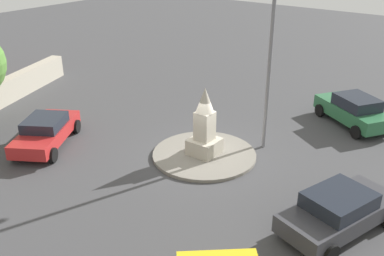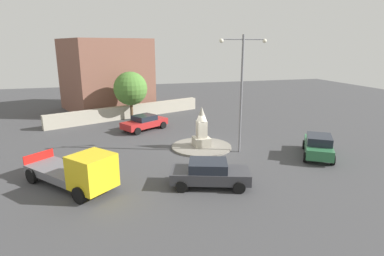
{
  "view_description": "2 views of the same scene",
  "coord_description": "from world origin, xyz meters",
  "px_view_note": "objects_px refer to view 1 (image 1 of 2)",
  "views": [
    {
      "loc": [
        -13.59,
        -9.5,
        8.91
      ],
      "look_at": [
        -0.72,
        0.13,
        1.56
      ],
      "focal_mm": 40.59,
      "sensor_mm": 36.0,
      "label": 1
    },
    {
      "loc": [
        -6.78,
        -21.38,
        7.47
      ],
      "look_at": [
        -0.97,
        -0.82,
        1.81
      ],
      "focal_mm": 29.42,
      "sensor_mm": 36.0,
      "label": 2
    }
  ],
  "objects_px": {
    "streetlamp": "(272,38)",
    "car_red_near_island": "(46,131)",
    "monument": "(205,128)",
    "car_dark_grey_parked_left": "(339,210)",
    "car_green_parked_right": "(353,110)"
  },
  "relations": [
    {
      "from": "streetlamp",
      "to": "car_red_near_island",
      "type": "xyz_separation_m",
      "value": [
        -5.74,
        7.91,
        -4.22
      ]
    },
    {
      "from": "monument",
      "to": "car_dark_grey_parked_left",
      "type": "distance_m",
      "value": 6.6
    },
    {
      "from": "monument",
      "to": "car_green_parked_right",
      "type": "xyz_separation_m",
      "value": [
        7.15,
        -3.99,
        -0.56
      ]
    },
    {
      "from": "monument",
      "to": "streetlamp",
      "type": "height_order",
      "value": "streetlamp"
    },
    {
      "from": "car_green_parked_right",
      "to": "car_dark_grey_parked_left",
      "type": "distance_m",
      "value": 9.02
    },
    {
      "from": "streetlamp",
      "to": "car_red_near_island",
      "type": "relative_size",
      "value": 1.82
    },
    {
      "from": "monument",
      "to": "car_dark_grey_parked_left",
      "type": "height_order",
      "value": "monument"
    },
    {
      "from": "car_red_near_island",
      "to": "car_dark_grey_parked_left",
      "type": "height_order",
      "value": "car_dark_grey_parked_left"
    },
    {
      "from": "streetlamp",
      "to": "car_green_parked_right",
      "type": "distance_m",
      "value": 6.78
    },
    {
      "from": "streetlamp",
      "to": "car_dark_grey_parked_left",
      "type": "relative_size",
      "value": 1.77
    },
    {
      "from": "car_green_parked_right",
      "to": "monument",
      "type": "bearing_deg",
      "value": 150.84
    },
    {
      "from": "car_green_parked_right",
      "to": "car_dark_grey_parked_left",
      "type": "relative_size",
      "value": 0.95
    },
    {
      "from": "car_dark_grey_parked_left",
      "to": "car_green_parked_right",
      "type": "bearing_deg",
      "value": 15.41
    },
    {
      "from": "car_red_near_island",
      "to": "car_green_parked_right",
      "type": "bearing_deg",
      "value": -44.2
    },
    {
      "from": "car_red_near_island",
      "to": "car_green_parked_right",
      "type": "distance_m",
      "value": 14.74
    }
  ]
}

